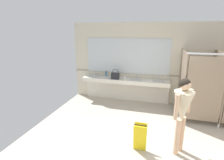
{
  "coord_description": "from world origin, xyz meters",
  "views": [
    {
      "loc": [
        -0.03,
        -3.54,
        2.59
      ],
      "look_at": [
        -1.36,
        1.21,
        1.19
      ],
      "focal_mm": 28.4,
      "sensor_mm": 36.0,
      "label": 1
    }
  ],
  "objects_px": {
    "handbag": "(115,76)",
    "wet_floor_sign": "(140,137)",
    "soap_dispenser": "(106,74)",
    "paper_cup": "(125,78)",
    "person_standing": "(183,107)"
  },
  "relations": [
    {
      "from": "handbag",
      "to": "soap_dispenser",
      "type": "distance_m",
      "value": 0.52
    },
    {
      "from": "handbag",
      "to": "wet_floor_sign",
      "type": "height_order",
      "value": "handbag"
    },
    {
      "from": "handbag",
      "to": "paper_cup",
      "type": "relative_size",
      "value": 3.78
    },
    {
      "from": "handbag",
      "to": "paper_cup",
      "type": "distance_m",
      "value": 0.35
    },
    {
      "from": "paper_cup",
      "to": "wet_floor_sign",
      "type": "distance_m",
      "value": 2.8
    },
    {
      "from": "person_standing",
      "to": "handbag",
      "type": "height_order",
      "value": "person_standing"
    },
    {
      "from": "person_standing",
      "to": "soap_dispenser",
      "type": "relative_size",
      "value": 8.6
    },
    {
      "from": "person_standing",
      "to": "paper_cup",
      "type": "height_order",
      "value": "person_standing"
    },
    {
      "from": "handbag",
      "to": "wet_floor_sign",
      "type": "distance_m",
      "value": 2.85
    },
    {
      "from": "paper_cup",
      "to": "wet_floor_sign",
      "type": "bearing_deg",
      "value": -71.08
    },
    {
      "from": "person_standing",
      "to": "soap_dispenser",
      "type": "distance_m",
      "value": 3.6
    },
    {
      "from": "person_standing",
      "to": "soap_dispenser",
      "type": "height_order",
      "value": "person_standing"
    },
    {
      "from": "handbag",
      "to": "wet_floor_sign",
      "type": "xyz_separation_m",
      "value": [
        1.21,
        -2.49,
        -0.69
      ]
    },
    {
      "from": "handbag",
      "to": "soap_dispenser",
      "type": "height_order",
      "value": "handbag"
    },
    {
      "from": "handbag",
      "to": "wet_floor_sign",
      "type": "bearing_deg",
      "value": -64.06
    }
  ]
}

